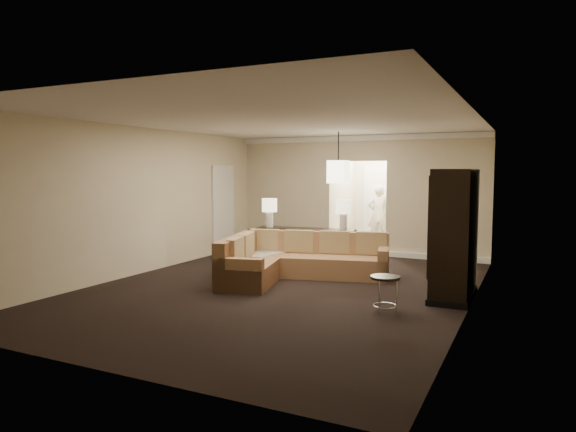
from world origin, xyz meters
The scene contains 19 objects.
ground centered at (0.00, 0.00, 0.00)m, with size 8.00×8.00×0.00m, color black.
wall_back centered at (0.00, 4.00, 1.40)m, with size 6.00×0.04×2.80m, color beige.
wall_front centered at (0.00, -4.00, 1.40)m, with size 6.00×0.04×2.80m, color beige.
wall_left centered at (-3.00, 0.00, 1.40)m, with size 0.04×8.00×2.80m, color beige.
wall_right centered at (3.00, 0.00, 1.40)m, with size 0.04×8.00×2.80m, color beige.
ceiling centered at (0.00, 0.00, 2.80)m, with size 6.00×8.00×0.02m, color silver.
crown_molding centered at (0.00, 3.95, 2.73)m, with size 6.00×0.10×0.12m, color white.
baseboard centered at (0.00, 3.95, 0.06)m, with size 6.00×0.10×0.12m, color white.
side_door centered at (-2.97, 2.80, 1.05)m, with size 0.05×0.90×2.10m, color white.
foyer centered at (0.00, 5.34, 1.30)m, with size 1.44×2.02×2.80m.
sectional_sofa centered at (-0.16, 0.79, 0.33)m, with size 2.90×2.71×0.83m.
coffee_table centered at (-1.08, 1.00, 0.21)m, with size 1.16×1.16×0.43m.
console_table centered at (-0.45, 2.00, 0.47)m, with size 2.09×0.76×0.79m.
armoire centered at (2.69, 0.56, 0.96)m, with size 0.59×1.39×2.00m.
drink_table centered at (1.96, -0.71, 0.37)m, with size 0.41×0.41×0.51m.
table_lamp_left centered at (-1.23, 1.89, 1.19)m, with size 0.32×0.32×0.60m.
table_lamp_right centered at (0.33, 2.11, 1.19)m, with size 0.32×0.32×0.60m.
pendant_light centered at (0.00, 2.70, 1.95)m, with size 0.38×0.38×1.09m.
person centered at (0.08, 5.60, 0.89)m, with size 0.65×0.43×1.79m, color beige.
Camera 1 is at (3.79, -7.62, 1.96)m, focal length 32.00 mm.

